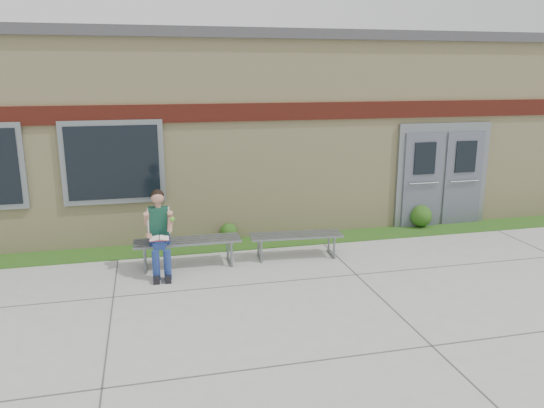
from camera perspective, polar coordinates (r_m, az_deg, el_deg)
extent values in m
plane|color=#9E9E99|center=(8.49, 4.02, -9.39)|extent=(80.00, 80.00, 0.00)
cube|color=#1D4512|center=(10.84, -0.10, -4.04)|extent=(16.00, 0.80, 0.02)
cube|color=beige|center=(13.70, -3.43, 8.25)|extent=(16.00, 6.00, 4.00)
cube|color=#3F3F42|center=(13.66, -3.56, 17.05)|extent=(16.20, 6.20, 0.20)
cube|color=maroon|center=(10.69, -0.57, 9.89)|extent=(16.00, 0.06, 0.35)
cube|color=slate|center=(10.54, -16.70, 4.31)|extent=(1.90, 0.08, 1.60)
cube|color=black|center=(10.50, -16.71, 4.27)|extent=(1.70, 0.04, 1.40)
cube|color=slate|center=(12.39, 17.82, 3.02)|extent=(2.20, 0.08, 2.30)
cube|color=#545965|center=(12.12, 15.88, 2.44)|extent=(0.92, 0.06, 2.10)
cube|color=#545965|center=(12.63, 19.85, 2.59)|extent=(0.92, 0.06, 2.10)
cube|color=slate|center=(9.51, -9.07, -3.93)|extent=(1.87, 0.52, 0.04)
cube|color=slate|center=(9.57, -13.50, -5.64)|extent=(0.05, 0.52, 0.43)
cube|color=slate|center=(9.67, -4.58, -5.08)|extent=(0.05, 0.52, 0.43)
cube|color=slate|center=(9.86, 2.61, -3.36)|extent=(1.74, 0.60, 0.03)
cube|color=slate|center=(9.77, -1.27, -4.94)|extent=(0.08, 0.48, 0.39)
cube|color=slate|center=(10.14, 6.32, -4.33)|extent=(0.08, 0.48, 0.39)
cube|color=navy|center=(9.41, -11.99, -3.61)|extent=(0.36, 0.26, 0.17)
cube|color=#103C26|center=(9.30, -12.09, -1.77)|extent=(0.34, 0.22, 0.48)
sphere|color=tan|center=(9.19, -12.22, 0.69)|extent=(0.22, 0.22, 0.22)
sphere|color=black|center=(9.21, -12.22, 0.85)|extent=(0.24, 0.24, 0.23)
cylinder|color=navy|center=(9.15, -12.58, -4.02)|extent=(0.17, 0.44, 0.15)
cylinder|color=navy|center=(9.15, -11.42, -3.96)|extent=(0.17, 0.44, 0.15)
cylinder|color=navy|center=(9.03, -12.36, -6.49)|extent=(0.12, 0.12, 0.52)
cylinder|color=navy|center=(9.02, -11.17, -6.43)|extent=(0.12, 0.12, 0.52)
cube|color=black|center=(9.03, -12.30, -7.87)|extent=(0.11, 0.27, 0.10)
cube|color=black|center=(9.03, -11.11, -7.82)|extent=(0.11, 0.27, 0.10)
cylinder|color=tan|center=(9.23, -13.33, -1.56)|extent=(0.10, 0.23, 0.27)
cylinder|color=tan|center=(9.23, -10.89, -1.44)|extent=(0.10, 0.23, 0.27)
cube|color=white|center=(9.00, -12.04, -3.60)|extent=(0.33, 0.24, 0.02)
cube|color=#BF4750|center=(9.01, -12.03, -3.68)|extent=(0.33, 0.25, 0.01)
sphere|color=#64B630|center=(9.08, -10.68, -1.61)|extent=(0.09, 0.09, 0.09)
sphere|color=#1D4512|center=(10.86, -4.69, -3.01)|extent=(0.36, 0.36, 0.36)
sphere|color=#1D4512|center=(12.23, 15.71, -1.23)|extent=(0.49, 0.49, 0.49)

